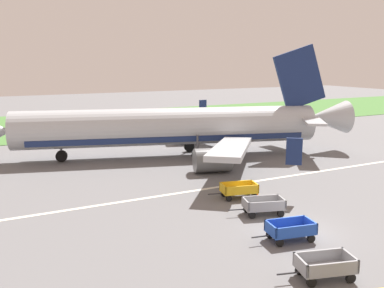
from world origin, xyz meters
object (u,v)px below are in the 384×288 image
Objects in this scene: baggage_cart_second_in_row at (325,266)px; traffic_cone_near_plane at (256,193)px; baggage_cart_third_in_row at (290,230)px; baggage_cart_fourth_in_row at (263,206)px; airplane at (179,127)px; baggage_cart_far_end at (239,190)px.

baggage_cart_second_in_row is 5.91× the size of traffic_cone_near_plane.
baggage_cart_third_in_row is 1.00× the size of baggage_cart_fourth_in_row.
airplane is 10.23× the size of baggage_cart_second_in_row.
airplane is 10.25× the size of baggage_cart_fourth_in_row.
airplane is 25.95m from baggage_cart_second_in_row.
airplane is 14.32m from baggage_cart_far_end.
baggage_cart_second_in_row is 8.22m from baggage_cart_fourth_in_row.
airplane reaches higher than baggage_cart_far_end.
baggage_cart_fourth_in_row is at bearing -118.37° from traffic_cone_near_plane.
airplane reaches higher than baggage_cart_fourth_in_row.
baggage_cart_third_in_row is 5.92× the size of traffic_cone_near_plane.
airplane reaches higher than baggage_cart_second_in_row.
baggage_cart_fourth_in_row is 5.90× the size of traffic_cone_near_plane.
baggage_cart_third_in_row is at bearing -99.16° from airplane.
airplane is 21.82m from baggage_cart_third_in_row.
baggage_cart_third_in_row is 1.00× the size of baggage_cart_far_end.
baggage_cart_second_in_row is at bearing -110.47° from traffic_cone_near_plane.
baggage_cart_third_in_row is at bearing -101.68° from baggage_cart_far_end.
traffic_cone_near_plane is (2.73, 6.96, -0.30)m from baggage_cart_third_in_row.
baggage_cart_third_in_row is 4.03m from baggage_cart_fourth_in_row.
baggage_cart_far_end is (-1.92, -13.98, -2.45)m from airplane.
baggage_cart_third_in_row reaches higher than traffic_cone_near_plane.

